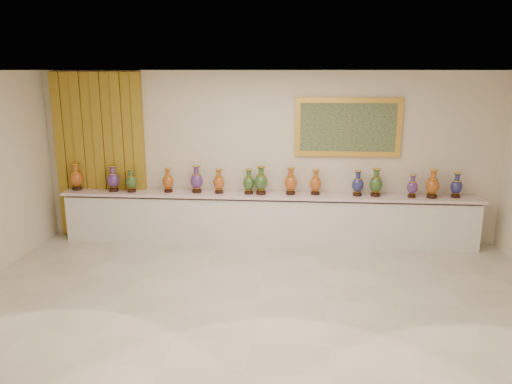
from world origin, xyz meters
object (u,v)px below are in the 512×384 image
vase_1 (113,180)px  vase_2 (131,182)px  counter (268,219)px  vase_0 (76,178)px

vase_1 → vase_2: vase_1 is taller
counter → vase_1: vase_1 is taller
vase_2 → vase_1: bearing=174.3°
vase_0 → vase_1: 0.69m
vase_0 → vase_1: vase_0 is taller
vase_1 → vase_2: size_ratio=1.12×
counter → vase_1: 2.83m
counter → vase_2: (-2.42, -0.06, 0.65)m
vase_0 → vase_1: size_ratio=1.04×
counter → vase_2: vase_2 is taller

